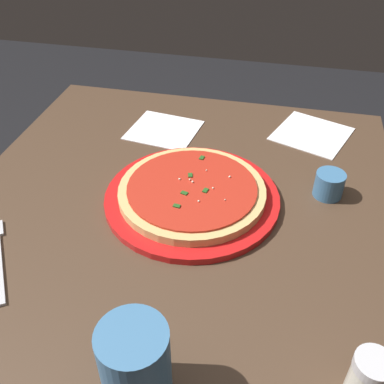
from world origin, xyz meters
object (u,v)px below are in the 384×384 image
object	(u,v)px
cup_tall_drink	(136,366)
cup_small_sauce	(329,185)
serving_plate	(192,198)
napkin_folded_right	(312,134)
parmesan_shaker	(368,379)
napkin_loose_left	(164,130)
pizza	(192,191)

from	to	relation	value
cup_tall_drink	cup_small_sauce	size ratio (longest dim) A/B	2.22
serving_plate	cup_small_sauce	world-z (taller)	cup_small_sauce
cup_tall_drink	napkin_folded_right	size ratio (longest dim) A/B	0.79
cup_tall_drink	parmesan_shaker	bearing A→B (deg)	101.85
cup_tall_drink	napkin_loose_left	bearing A→B (deg)	-167.36
napkin_folded_right	parmesan_shaker	distance (m)	0.60
napkin_folded_right	pizza	bearing A→B (deg)	-36.50
cup_tall_drink	cup_small_sauce	world-z (taller)	cup_tall_drink
cup_tall_drink	pizza	bearing A→B (deg)	-177.35
cup_small_sauce	napkin_folded_right	world-z (taller)	cup_small_sauce
pizza	napkin_folded_right	distance (m)	0.36
napkin_folded_right	napkin_loose_left	world-z (taller)	same
cup_tall_drink	cup_small_sauce	distance (m)	0.49
napkin_folded_right	napkin_loose_left	size ratio (longest dim) A/B	1.02
cup_small_sauce	napkin_loose_left	xyz separation A→B (m)	(-0.16, -0.36, -0.02)
napkin_folded_right	napkin_loose_left	bearing A→B (deg)	-80.30
serving_plate	pizza	distance (m)	0.02
serving_plate	napkin_loose_left	size ratio (longest dim) A/B	2.15
cup_tall_drink	napkin_loose_left	size ratio (longest dim) A/B	0.80
pizza	cup_small_sauce	bearing A→B (deg)	106.45
serving_plate	parmesan_shaker	xyz separation A→B (m)	(0.31, 0.28, 0.03)
cup_small_sauce	parmesan_shaker	bearing A→B (deg)	5.16
serving_plate	napkin_folded_right	world-z (taller)	serving_plate
pizza	napkin_loose_left	distance (m)	0.26
pizza	cup_small_sauce	size ratio (longest dim) A/B	4.98
cup_tall_drink	cup_small_sauce	bearing A→B (deg)	152.83
napkin_folded_right	parmesan_shaker	size ratio (longest dim) A/B	2.03
serving_plate	cup_small_sauce	size ratio (longest dim) A/B	5.95
cup_small_sauce	pizza	bearing A→B (deg)	-73.55
cup_small_sauce	napkin_folded_right	size ratio (longest dim) A/B	0.35
napkin_loose_left	parmesan_shaker	world-z (taller)	parmesan_shaker
pizza	napkin_folded_right	world-z (taller)	pizza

